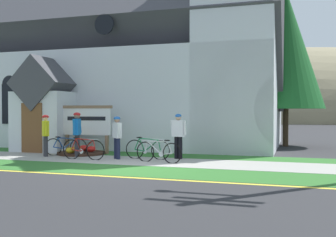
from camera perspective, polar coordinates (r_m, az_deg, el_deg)
The scene contains 18 objects.
ground at distance 16.60m, azimuth -0.36°, elevation -5.04°, with size 140.00×140.00×0.00m, color #2B2B2D.
sidewalk_slab at distance 15.61m, azimuth -13.39°, elevation -5.45°, with size 32.00×2.31×0.01m, color #99968E.
grass_verge at distance 13.80m, azimuth -18.08°, elevation -6.36°, with size 32.00×2.04×0.01m, color #2D6628.
church_lawn at distance 17.30m, azimuth -10.06°, elevation -4.79°, with size 24.00×1.58×0.01m, color #2D6628.
curb_paint_stripe at distance 12.88m, azimuth -21.15°, elevation -6.93°, with size 28.00×0.16×0.01m, color yellow.
church_building at distance 21.30m, azimuth -2.79°, elevation 8.13°, with size 14.85×10.08×12.87m.
church_sign at distance 17.15m, azimuth -11.40°, elevation -0.44°, with size 2.28×0.22×2.00m.
flower_bed at distance 16.83m, azimuth -12.16°, elevation -4.66°, with size 1.92×1.92×0.34m.
bicycle_orange at distance 16.48m, azimuth -14.24°, elevation -3.86°, with size 1.72×0.32×0.78m.
bicycle_blue at distance 15.07m, azimuth -11.88°, elevation -4.24°, with size 1.73×0.10×0.83m.
bicycle_black at distance 14.89m, azimuth -2.94°, elevation -4.31°, with size 1.74×0.08×0.83m.
bicycle_yellow at distance 13.92m, azimuth -1.33°, elevation -4.71°, with size 1.75×0.39×0.82m.
cyclist_in_orange_jersey at distance 14.87m, azimuth 1.47°, elevation -2.00°, with size 0.63×0.38×1.67m.
cyclist_in_red_jersey at distance 15.98m, azimuth -12.71°, elevation -1.68°, with size 0.33×0.76×1.71m.
cyclist_in_green_jersey at distance 16.33m, azimuth -16.90°, elevation -1.89°, with size 0.46×0.62×1.62m.
cyclist_in_white_jersey at distance 14.93m, azimuth -7.20°, elevation -2.26°, with size 0.46×0.58×1.57m.
roadside_conifer at distance 21.08m, azimuth 16.32°, elevation 9.30°, with size 3.75×3.75×7.72m.
distant_hill at distance 70.75m, azimuth 14.43°, elevation -0.27°, with size 84.88×37.55×23.95m, color #847A5B.
Camera 1 is at (5.09, -11.70, 1.81)m, focal length 43.19 mm.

